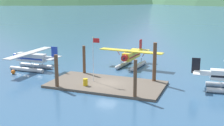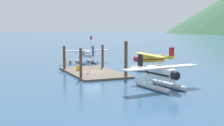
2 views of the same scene
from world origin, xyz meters
name	(u,v)px [view 1 (image 1 of 2)]	position (x,y,z in m)	size (l,w,h in m)	color
ground_plane	(106,85)	(0.00, 0.00, 0.00)	(1200.00, 1200.00, 0.00)	#2D5175
dock_platform	(106,84)	(0.00, 0.00, 0.15)	(14.49, 7.59, 0.30)	brown
piling_near_left	(57,72)	(-5.16, -3.37, 2.13)	(0.45, 0.45, 4.25)	brown
piling_near_right	(135,80)	(4.85, -3.55, 2.24)	(0.39, 0.39, 4.48)	brown
piling_far_left	(84,60)	(-4.88, 3.62, 2.12)	(0.42, 0.42, 4.24)	brown
piling_far_right	(155,63)	(5.41, 3.27, 2.67)	(0.49, 0.49, 5.35)	brown
flagpole	(94,54)	(-1.78, 0.26, 3.94)	(0.95, 0.10, 5.82)	silver
fuel_drum	(85,82)	(-2.04, -1.85, 0.74)	(0.62, 0.62, 0.88)	gold
mooring_buoy	(13,72)	(-14.76, 0.32, 0.32)	(0.64, 0.64, 0.64)	orange
seaplane_silver_port_fwd	(31,60)	(-13.82, 3.45, 1.58)	(7.98, 10.40, 3.84)	#B7BABF
seaplane_yellow_bow_centre	(131,57)	(-0.04, 10.69, 1.58)	(10.48, 7.97, 3.84)	#B7BABF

